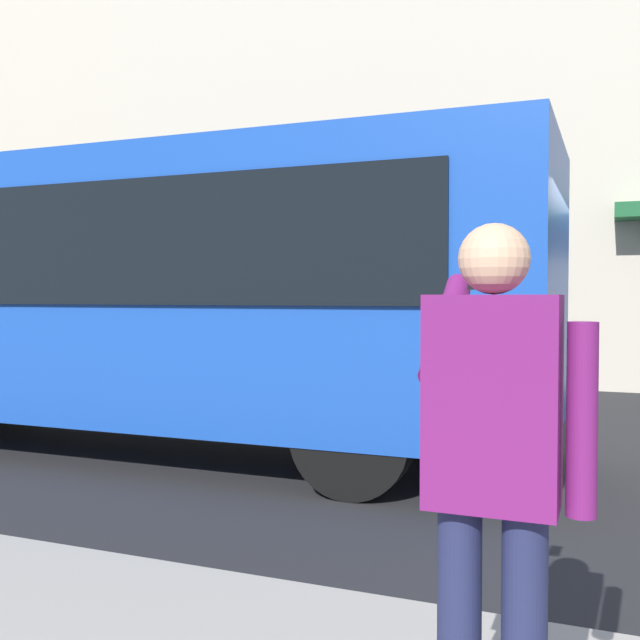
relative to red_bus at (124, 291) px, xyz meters
name	(u,v)px	position (x,y,z in m)	size (l,w,h in m)	color
ground_plane	(463,467)	(-3.64, -0.32, -1.68)	(60.00, 60.00, 0.00)	#232326
building_facade_far	(539,52)	(-3.65, -7.12, 4.30)	(28.00, 1.55, 12.00)	beige
red_bus	(124,291)	(0.00, 0.00, 0.00)	(9.05, 2.54, 3.08)	#1947AD
pedestrian_photographer	(494,452)	(-4.62, 4.30, -0.54)	(0.53, 0.52, 1.70)	#1E2347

